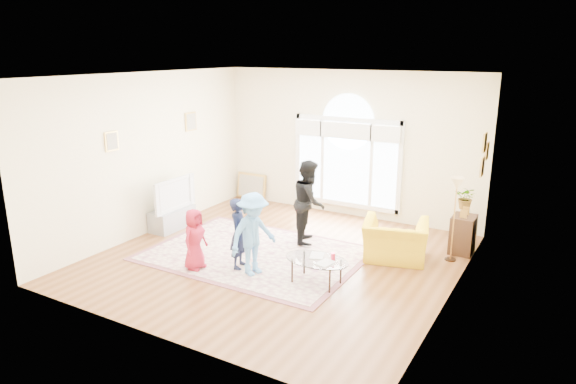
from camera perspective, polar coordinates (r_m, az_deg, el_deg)
The scene contains 17 objects.
ground at distance 9.26m, azimuth -1.13°, elevation -7.40°, with size 6.00×6.00×0.00m, color brown.
room_shell at distance 11.23m, azimuth 6.36°, elevation 4.98°, with size 6.00×6.00×6.00m.
area_rug at distance 9.46m, azimuth -3.66°, elevation -6.85°, with size 3.60×2.60×0.02m, color beige.
rug_border at distance 9.46m, azimuth -3.66°, elevation -6.87°, with size 3.80×2.80×0.01m, color #814950.
tv_console at distance 10.98m, azimuth -12.73°, elevation -2.89°, with size 0.45×1.00×0.42m, color gray.
television at distance 10.82m, azimuth -12.87°, elevation -0.17°, with size 0.18×1.15×0.66m.
coffee_table at distance 8.18m, azimuth 3.21°, elevation -7.58°, with size 1.07×0.71×0.54m.
armchair at distance 9.29m, azimuth 11.83°, elevation -5.29°, with size 1.10×0.96×0.72m, color gold.
side_cabinet at distance 9.93m, azimuth 18.84°, elevation -4.47°, with size 0.40×0.50×0.70m, color black.
floor_lamp at distance 9.24m, azimuth 18.21°, elevation 0.17°, with size 0.24×0.24×1.51m.
plant_pedestal at distance 10.37m, azimuth 18.92°, elevation -3.64°, with size 0.20×0.20×0.70m, color white.
potted_plant at distance 10.20m, azimuth 19.20°, elevation -0.61°, with size 0.40×0.34×0.44m, color #33722D.
leaning_picture at distance 12.83m, azimuth -4.03°, elevation -0.82°, with size 0.80×0.05×0.62m, color tan.
child_red at distance 8.77m, azimuth -10.33°, elevation -5.16°, with size 0.51×0.33×1.05m, color #A91B34.
child_navy at distance 8.69m, azimuth -5.46°, elevation -4.59°, with size 0.44×0.29×1.21m, color #161C36.
child_black at distance 9.77m, azimuth 2.38°, elevation -1.05°, with size 0.78×0.60×1.60m, color black.
child_blue at distance 8.38m, azimuth -3.90°, elevation -4.68°, with size 0.90×0.52×1.39m, color #5A9BE1.
Camera 1 is at (4.40, -7.30, 3.61)m, focal length 32.00 mm.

